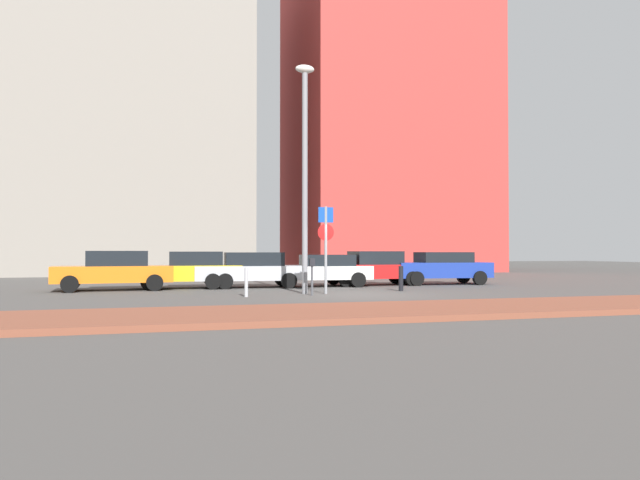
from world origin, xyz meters
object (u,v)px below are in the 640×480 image
Objects in this scene: parked_car_silver at (250,269)px; parking_sign_post at (326,239)px; parked_car_orange at (114,270)px; traffic_bollard_mid at (246,282)px; street_lamp at (305,161)px; parked_car_white at (321,270)px; traffic_bollard_near at (401,279)px; parked_car_yellow at (190,269)px; parked_car_red at (373,268)px; parking_meter at (312,271)px; parked_car_blue at (442,267)px.

parking_sign_post is (1.98, -4.46, 1.20)m from parked_car_silver.
parking_sign_post reaches higher than parked_car_orange.
parked_car_silver is 4.72× the size of traffic_bollard_mid.
parked_car_silver is 0.56× the size of street_lamp.
traffic_bollard_near is at bearing -59.79° from parked_car_white.
parked_car_yellow is at bearing 130.31° from street_lamp.
parked_car_orange is 8.58m from parking_sign_post.
parked_car_orange reaches higher than traffic_bollard_mid.
parking_sign_post is at bearing -104.33° from parked_car_white.
parking_sign_post is at bearing -29.29° from parked_car_orange.
parked_car_yellow is 0.97× the size of parked_car_silver.
traffic_bollard_mid is at bearing -167.74° from parking_sign_post.
parked_car_red is at bearing -0.10° from parked_car_yellow.
parking_meter is (-4.31, -5.26, 0.05)m from parked_car_red.
parking_sign_post reaches higher than parked_car_red.
street_lamp reaches higher than parked_car_yellow.
parked_car_blue is (11.37, -0.28, 0.01)m from parked_car_yellow.
traffic_bollard_mid is at bearing -153.09° from parked_car_blue.
parked_car_yellow is 3.49× the size of parking_meter.
traffic_bollard_mid is (-1.00, -5.10, -0.29)m from parked_car_silver.
parking_meter reaches higher than traffic_bollard_near.
parking_meter is 1.33× the size of traffic_bollard_near.
parked_car_blue reaches higher than traffic_bollard_near.
parking_meter is (3.78, -5.27, 0.06)m from parked_car_yellow.
parked_car_white is at bearing 75.67° from parking_sign_post.
parked_car_orange is 8.72m from street_lamp.
parking_sign_post is (4.46, -4.65, 1.20)m from parked_car_yellow.
parking_sign_post is at bearing -168.84° from traffic_bollard_near.
street_lamp reaches higher than parking_meter.
parked_car_silver is 1.01× the size of parked_car_blue.
street_lamp is (1.26, -4.22, 4.01)m from parked_car_silver.
parked_car_silver is (2.49, -0.20, -0.00)m from parked_car_yellow.
parked_car_yellow is 2.49m from parked_car_silver.
parked_car_white is (5.55, -0.38, -0.05)m from parked_car_yellow.
parked_car_silver reaches higher than parked_car_white.
parked_car_blue is 9.08m from parking_meter.
parked_car_silver is at bearing 106.61° from street_lamp.
parked_car_yellow reaches higher than parking_meter.
parked_car_yellow reaches higher than parked_car_blue.
parked_car_silver reaches higher than traffic_bollard_mid.
parked_car_orange is at bearing 132.70° from traffic_bollard_mid.
parked_car_orange is 4.65× the size of traffic_bollard_mid.
parked_car_red is 4.04m from traffic_bollard_near.
street_lamp is (-1.81, -4.04, 4.05)m from parked_car_white.
parked_car_red is 4.72× the size of traffic_bollard_near.
parked_car_red is 6.01m from parking_sign_post.
parked_car_white is 5.21m from parking_meter.
traffic_bollard_mid is at bearing -168.31° from traffic_bollard_near.
parked_car_blue is at bearing 33.30° from parking_meter.
parked_car_white is 6.00m from street_lamp.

